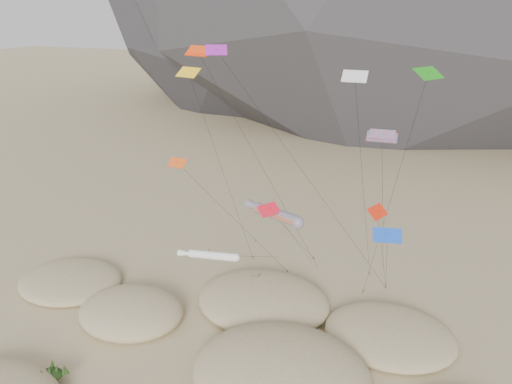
% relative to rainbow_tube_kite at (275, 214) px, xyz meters
% --- Properties ---
extents(dunes, '(54.01, 34.80, 4.47)m').
position_rel_rainbow_tube_kite_xyz_m(dunes, '(-2.85, -5.22, -12.42)').
color(dunes, '#CCB789').
rests_on(dunes, ground).
extents(dune_grass, '(41.21, 28.68, 1.57)m').
position_rel_rainbow_tube_kite_xyz_m(dune_grass, '(-3.15, -4.76, -12.28)').
color(dune_grass, black).
rests_on(dune_grass, ground).
extents(kite_stakes, '(22.51, 7.75, 0.30)m').
position_rel_rainbow_tube_kite_xyz_m(kite_stakes, '(-1.08, 14.49, -12.98)').
color(kite_stakes, '#3F2D1E').
rests_on(kite_stakes, ground).
extents(rainbow_tube_kite, '(6.47, 18.12, 13.95)m').
position_rel_rainbow_tube_kite_xyz_m(rainbow_tube_kite, '(0.00, 0.00, 0.00)').
color(rainbow_tube_kite, '#E45A18').
rests_on(rainbow_tube_kite, ground).
extents(white_tube_kite, '(5.91, 18.12, 9.69)m').
position_rel_rainbow_tube_kite_xyz_m(white_tube_kite, '(-5.38, -1.94, -4.04)').
color(white_tube_kite, white).
rests_on(white_tube_kite, ground).
extents(orange_parafoil, '(12.60, 8.29, 26.16)m').
position_rel_rainbow_tube_kite_xyz_m(orange_parafoil, '(-10.14, 7.33, 12.22)').
color(orange_parafoil, '#F83D0D').
rests_on(orange_parafoil, ground).
extents(multi_parafoil, '(2.53, 13.66, 20.19)m').
position_rel_rainbow_tube_kite_xyz_m(multi_parafoil, '(7.96, 4.24, 6.36)').
color(multi_parafoil, red).
rests_on(multi_parafoil, ground).
extents(delta_kites, '(23.67, 21.48, 26.52)m').
position_rel_rainbow_tube_kite_xyz_m(delta_kites, '(1.42, 2.81, 6.28)').
color(delta_kites, yellow).
rests_on(delta_kites, ground).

